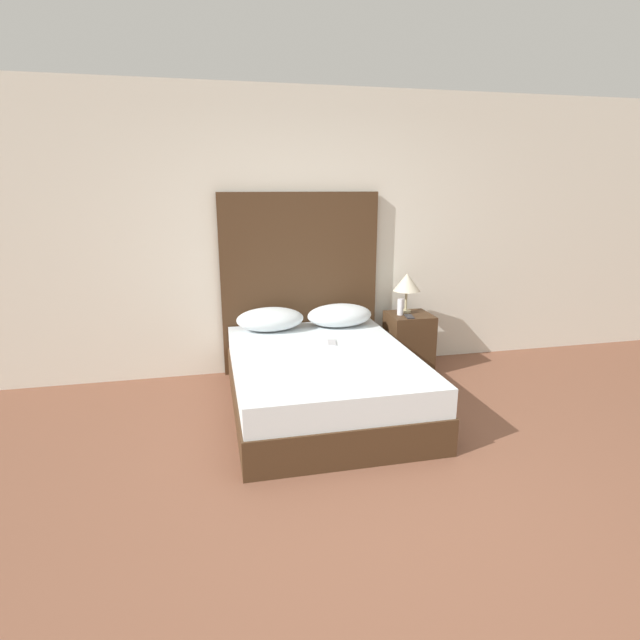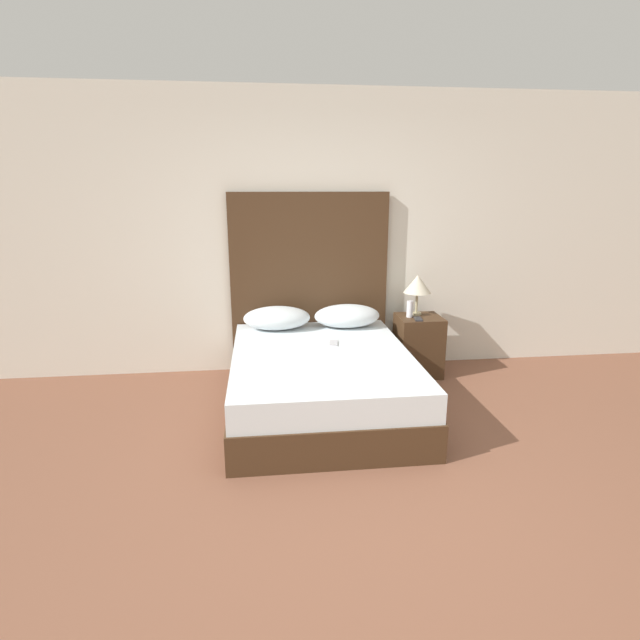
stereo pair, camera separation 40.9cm
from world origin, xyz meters
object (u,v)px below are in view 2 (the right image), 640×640
object	(u,v)px
table_lamp	(417,285)
nightstand	(418,346)
bed	(321,381)
phone_on_bed	(334,343)
phone_on_nightstand	(418,319)

from	to	relation	value
table_lamp	nightstand	bearing A→B (deg)	-80.17
bed	nightstand	world-z (taller)	nightstand
phone_on_bed	phone_on_nightstand	world-z (taller)	phone_on_nightstand
nightstand	phone_on_nightstand	distance (m)	0.32
bed	phone_on_nightstand	bearing A→B (deg)	30.73
phone_on_bed	nightstand	distance (m)	1.04
nightstand	table_lamp	world-z (taller)	table_lamp
phone_on_nightstand	bed	bearing A→B (deg)	-149.27
phone_on_bed	phone_on_nightstand	bearing A→B (deg)	23.14
bed	nightstand	bearing A→B (deg)	33.53
phone_on_bed	phone_on_nightstand	xyz separation A→B (m)	(0.86, 0.37, 0.09)
phone_on_nightstand	nightstand	bearing A→B (deg)	64.19
table_lamp	phone_on_nightstand	world-z (taller)	table_lamp
bed	table_lamp	size ratio (longest dim) A/B	4.86
phone_on_bed	table_lamp	world-z (taller)	table_lamp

